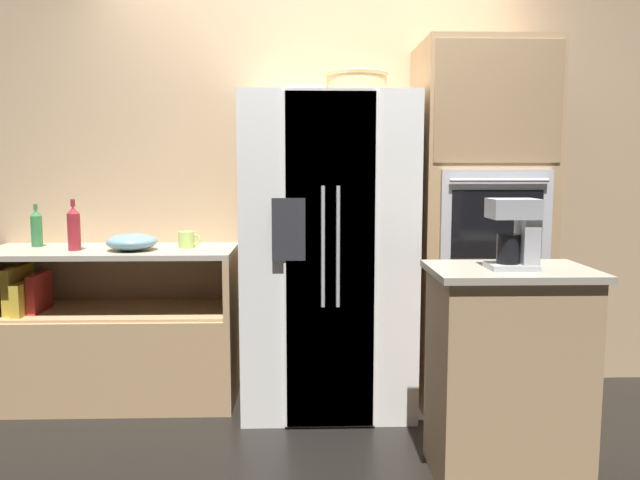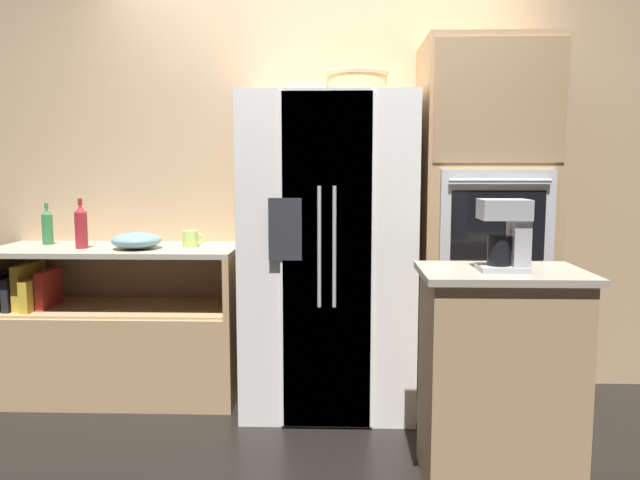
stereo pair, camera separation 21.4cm
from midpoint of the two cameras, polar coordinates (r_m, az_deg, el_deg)
The scene contains 13 objects.
ground_plane at distance 3.68m, azimuth -2.43°, elevation -15.13°, with size 20.00×20.00×0.00m, color black.
wall_back at distance 3.91m, azimuth -2.45°, elevation 7.16°, with size 12.00×0.06×2.80m.
counter_left at distance 3.93m, azimuth -20.14°, elevation -9.06°, with size 1.43×0.57×0.90m.
refrigerator at distance 3.53m, azimuth -1.06°, elevation -1.25°, with size 0.94×0.78×1.76m.
wall_oven at distance 3.70m, azimuth 12.70°, elevation 1.32°, with size 0.72×0.67×2.06m.
island_counter at distance 2.87m, azimuth 14.67°, elevation -11.72°, with size 0.69×0.49×0.94m.
wicker_basket at distance 3.48m, azimuth 1.54°, elevation 14.23°, with size 0.35×0.35×0.12m.
fruit_bowl at distance 3.57m, azimuth -2.97°, elevation 13.48°, with size 0.30×0.30×0.06m.
bottle_tall at distance 3.81m, azimuth -23.10°, elevation 1.01°, with size 0.07×0.07×0.29m.
bottle_short at distance 4.08m, azimuth -25.88°, elevation 0.99°, with size 0.06×0.06×0.25m.
mug at distance 3.72m, azimuth -13.69°, elevation 0.02°, with size 0.13×0.09×0.10m.
mixing_bowl at distance 3.70m, azimuth -18.42°, elevation -0.17°, with size 0.28×0.28×0.10m.
coffee_maker at distance 2.71m, azimuth 15.48°, elevation 0.82°, with size 0.20×0.16×0.30m.
Camera 1 is at (-0.06, -3.42, 1.37)m, focal length 35.00 mm.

